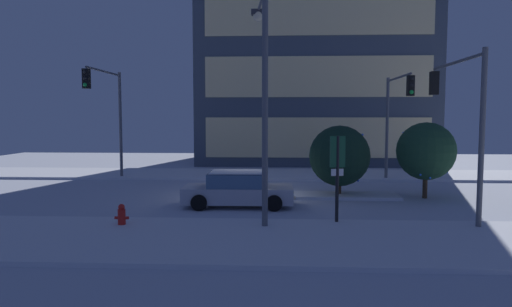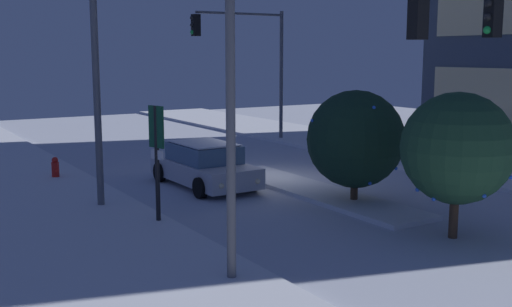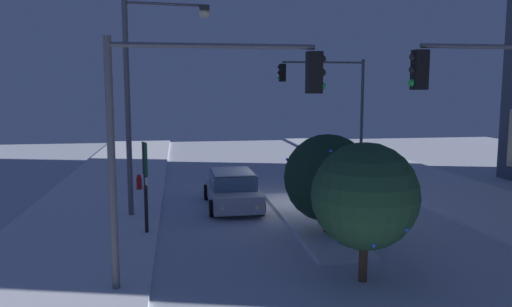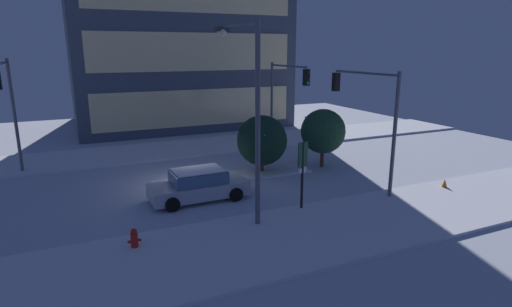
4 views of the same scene
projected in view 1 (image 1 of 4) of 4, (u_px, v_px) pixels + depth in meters
ground at (247, 196)px, 21.65m from camera, size 52.00×52.00×0.00m
curb_strip_near at (229, 239)px, 13.75m from camera, size 52.00×5.20×0.14m
curb_strip_far at (256, 174)px, 29.54m from camera, size 52.00×5.20×0.14m
median_strip at (303, 195)px, 21.58m from camera, size 9.00×1.80×0.14m
car_near at (238, 190)px, 19.18m from camera, size 4.74×2.18×1.49m
traffic_light_corner_far_left at (108, 103)px, 25.83m from camera, size 0.32×5.18×6.53m
traffic_light_corner_near_right at (458, 104)px, 16.85m from camera, size 0.32×5.18×6.04m
traffic_light_corner_far_right at (396, 108)px, 25.01m from camera, size 0.32×5.05×6.13m
street_lamp_arched at (263, 75)px, 15.64m from camera, size 0.72×3.19×8.07m
fire_hydrant at (122, 217)px, 15.38m from camera, size 0.48×0.26×0.84m
parking_info_sign at (337, 168)px, 15.65m from camera, size 0.55×0.20×3.13m
decorated_tree_median at (426, 151)px, 21.02m from camera, size 2.69×2.69×3.55m
decorated_tree_left_of_median at (340, 156)px, 21.49m from camera, size 2.88×2.88×3.39m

